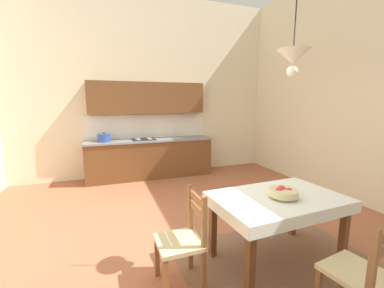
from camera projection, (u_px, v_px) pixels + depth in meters
The scene contains 10 objects.
ground_plane at pixel (194, 236), 3.37m from camera, with size 6.66×6.81×0.10m, color #A86042.
wall_back at pixel (148, 87), 5.95m from camera, with size 6.66×0.12×4.19m, color beige.
wall_right at pixel (372, 80), 4.05m from camera, with size 0.12×6.81×4.19m, color beige.
area_rug at pixel (280, 265), 2.69m from camera, with size 2.10×1.60×0.01m, color #855D46.
kitchen_cabinetry at pixel (149, 141), 5.83m from camera, with size 2.88×0.63×2.20m.
dining_table at pixel (278, 208), 2.68m from camera, with size 1.42×0.96×0.75m.
dining_chair_tv_side at pixel (183, 240), 2.38m from camera, with size 0.42×0.42×0.93m.
dining_chair_camera_side at pixel (362, 275), 1.90m from camera, with size 0.48×0.48×0.93m.
fruit_bowl at pixel (283, 192), 2.60m from camera, with size 0.30×0.30×0.12m.
pendant_lamp at pixel (293, 58), 2.42m from camera, with size 0.32×0.32×0.80m.
Camera 1 is at (-1.08, -2.92, 1.74)m, focal length 23.29 mm.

